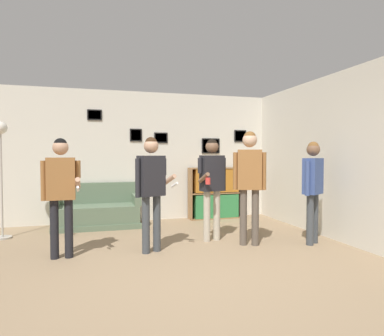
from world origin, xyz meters
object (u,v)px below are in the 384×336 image
Objects in this scene: bookshelf at (216,193)px; person_player_foreground_center at (151,182)px; couch at (97,212)px; person_watcher_holding_cup at (212,179)px; floor_lamp at (1,154)px; bottle_on_floor at (68,230)px; person_spectator_far_right at (313,182)px; person_player_foreground_left at (61,185)px; person_spectator_near_bookshelf at (250,175)px.

person_player_foreground_center is (-1.77, -2.22, 0.45)m from bookshelf.
couch is 2.51m from person_watcher_holding_cup.
floor_lamp is (-1.51, -0.55, 1.11)m from couch.
floor_lamp is at bearing 174.47° from bottle_on_floor.
person_player_foreground_center is at bearing 174.61° from person_spectator_far_right.
person_player_foreground_left is at bearing 177.63° from person_player_foreground_center.
person_player_foreground_left is (-0.47, -1.97, 0.69)m from couch.
bottle_on_floor is (-1.22, 1.37, -0.90)m from person_player_foreground_center.
bookshelf is at bearing 36.22° from person_player_foreground_left.
person_player_foreground_left is at bearing -143.78° from bookshelf.
bookshelf is 3.13m from bottle_on_floor.
person_spectator_near_bookshelf is at bearing -27.15° from bottle_on_floor.
person_player_foreground_left is at bearing 178.40° from person_spectator_near_bookshelf.
person_spectator_near_bookshelf is (-0.27, -2.25, 0.52)m from bookshelf.
floor_lamp is 1.20× the size of person_player_foreground_left.
person_watcher_holding_cup reaches higher than person_spectator_far_right.
person_spectator_far_right reaches higher than bottle_on_floor.
person_spectator_far_right is (3.67, -0.28, -0.01)m from person_player_foreground_left.
floor_lamp is 3.47m from person_watcher_holding_cup.
person_spectator_far_right is (1.43, -0.62, -0.04)m from person_watcher_holding_cup.
person_player_foreground_left is at bearing -89.19° from bottle_on_floor.
person_spectator_near_bookshelf is (2.23, -2.04, 0.79)m from couch.
couch is at bearing 76.59° from person_player_foreground_left.
person_spectator_far_right is at bearing -23.47° from bottle_on_floor.
person_watcher_holding_cup is at bearing -23.54° from bottle_on_floor.
floor_lamp is 4.03m from person_spectator_near_bookshelf.
person_player_foreground_center reaches higher than bottle_on_floor.
person_spectator_near_bookshelf is (2.70, -0.08, 0.10)m from person_player_foreground_left.
bookshelf is 2.87m from person_player_foreground_center.
couch is 1.00× the size of person_player_foreground_left.
person_player_foreground_center is at bearing -128.49° from bookshelf.
floor_lamp reaches higher than person_spectator_near_bookshelf.
person_spectator_near_bookshelf is at bearing -42.54° from couch.
couch is 0.83m from bottle_on_floor.
bookshelf is (2.49, 0.20, 0.27)m from couch.
person_spectator_near_bookshelf is 6.69× the size of bottle_on_floor.
person_player_foreground_left is 3.68m from person_spectator_far_right.
bottle_on_floor is (-0.02, 1.32, -0.87)m from person_player_foreground_left.
bookshelf is 0.72× the size of person_watcher_holding_cup.
person_watcher_holding_cup is (1.77, -1.63, 0.72)m from couch.
floor_lamp is at bearing 146.77° from person_player_foreground_center.
person_player_foreground_center is at bearing -159.71° from person_watcher_holding_cup.
person_player_foreground_center reaches higher than couch.
person_player_foreground_left is at bearing -53.71° from floor_lamp.
bottle_on_floor is at bearing 90.81° from person_player_foreground_left.
person_player_foreground_center is at bearing -33.23° from floor_lamp.
person_spectator_near_bookshelf reaches higher than couch.
bookshelf is 0.74× the size of person_player_foreground_left.
person_watcher_holding_cup reaches higher than couch.
bottle_on_floor is (-0.49, -0.65, -0.18)m from couch.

